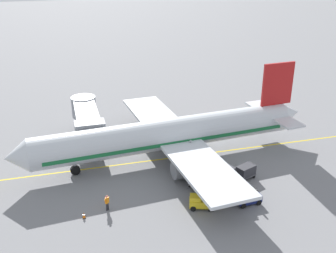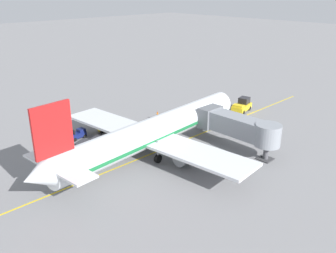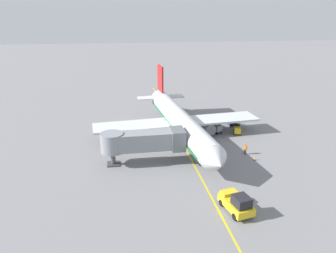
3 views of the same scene
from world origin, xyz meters
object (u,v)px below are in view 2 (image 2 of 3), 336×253
jet_bridge (239,126)px  ground_crew_wing_walker (158,116)px  safety_cone_nose_left (165,115)px  parked_airliner (154,132)px  baggage_tug_trailing (78,134)px  baggage_cart_third_in_train (83,146)px  baggage_tug_lead (106,127)px  baggage_cart_second_in_train (98,141)px  pushback_tractor (242,105)px  baggage_cart_front (115,134)px

jet_bridge → ground_crew_wing_walker: bearing=-178.8°
ground_crew_wing_walker → safety_cone_nose_left: bearing=105.2°
parked_airliner → jet_bridge: bearing=52.4°
baggage_tug_trailing → baggage_cart_third_in_train: (4.61, -2.00, 0.24)m
parked_airliner → baggage_tug_lead: parked_airliner is taller
parked_airliner → baggage_cart_third_in_train: bearing=-136.0°
safety_cone_nose_left → baggage_tug_trailing: bearing=-97.3°
baggage_cart_third_in_train → ground_crew_wing_walker: bearing=97.0°
baggage_cart_second_in_train → ground_crew_wing_walker: ground_crew_wing_walker is taller
pushback_tractor → baggage_tug_trailing: bearing=-108.9°
parked_airliner → baggage_tug_trailing: parked_airliner is taller
pushback_tractor → baggage_tug_trailing: 29.75m
parked_airliner → safety_cone_nose_left: size_ratio=63.31×
baggage_cart_third_in_train → baggage_cart_second_in_train: bearing=88.3°
safety_cone_nose_left → baggage_cart_front: bearing=-79.8°
jet_bridge → baggage_tug_lead: jet_bridge is taller
parked_airliner → pushback_tractor: (-2.00, 23.35, -2.09)m
parked_airliner → baggage_cart_third_in_train: size_ratio=12.68×
baggage_tug_lead → baggage_cart_third_in_train: size_ratio=0.93×
parked_airliner → baggage_cart_front: 7.78m
pushback_tractor → baggage_tug_lead: pushback_tractor is taller
jet_bridge → parked_airliner: bearing=-127.6°
jet_bridge → pushback_tractor: size_ratio=2.58×
jet_bridge → baggage_cart_third_in_train: size_ratio=4.17×
ground_crew_wing_walker → pushback_tractor: bearing=64.3°
ground_crew_wing_walker → safety_cone_nose_left: ground_crew_wing_walker is taller
jet_bridge → ground_crew_wing_walker: (-16.06, -0.34, -2.50)m
parked_airliner → ground_crew_wing_walker: bearing=135.3°
pushback_tractor → baggage_tug_trailing: size_ratio=1.85×
baggage_tug_trailing → ground_crew_wing_walker: 13.93m
jet_bridge → baggage_cart_third_in_train: bearing=-131.5°
baggage_tug_lead → safety_cone_nose_left: (1.49, 11.26, -0.42)m
baggage_cart_third_in_train → ground_crew_wing_walker: size_ratio=1.74×
baggage_tug_trailing → parked_airliner: bearing=22.4°
baggage_tug_lead → baggage_cart_third_in_train: 7.85m
jet_bridge → ground_crew_wing_walker: jet_bridge is taller
baggage_tug_lead → baggage_cart_front: (3.73, -1.13, 0.24)m
parked_airliner → ground_crew_wing_walker: parked_airliner is taller
jet_bridge → baggage_tug_lead: 20.60m
baggage_tug_trailing → safety_cone_nose_left: size_ratio=4.36×
jet_bridge → baggage_cart_third_in_train: (-14.14, -16.00, -2.50)m
baggage_tug_trailing → safety_cone_nose_left: (2.05, 15.99, -0.42)m
pushback_tractor → baggage_cart_second_in_train: pushback_tractor is taller
baggage_tug_trailing → baggage_cart_second_in_train: baggage_tug_trailing is taller
baggage_cart_front → baggage_tug_trailing: bearing=-140.0°
pushback_tractor → baggage_cart_third_in_train: size_ratio=1.61×
parked_airliner → baggage_cart_second_in_train: bearing=-148.0°
jet_bridge → safety_cone_nose_left: 17.10m
baggage_cart_front → ground_crew_wing_walker: 10.19m
baggage_tug_trailing → baggage_cart_front: (4.29, 3.60, 0.24)m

